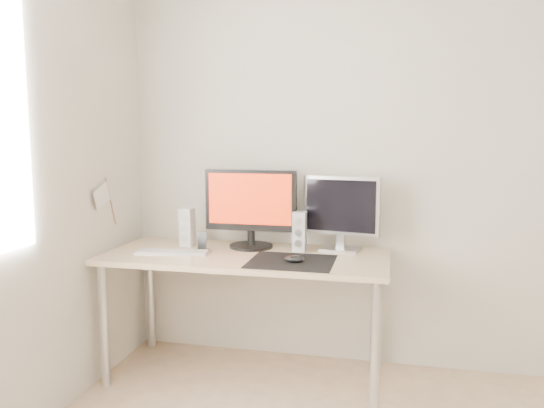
{
  "coord_description": "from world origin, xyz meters",
  "views": [
    {
      "loc": [
        -0.13,
        -1.46,
        1.4
      ],
      "look_at": [
        -0.8,
        1.46,
        1.01
      ],
      "focal_mm": 35.0,
      "sensor_mm": 36.0,
      "label": 1
    }
  ],
  "objects": [
    {
      "name": "pennant",
      "position": [
        -1.72,
        1.24,
        1.05
      ],
      "size": [
        0.01,
        0.23,
        0.29
      ],
      "color": "#A57F54",
      "rests_on": "wall_left"
    },
    {
      "name": "desk",
      "position": [
        -0.93,
        1.38,
        0.65
      ],
      "size": [
        1.6,
        0.7,
        0.73
      ],
      "color": "#D1B587",
      "rests_on": "ground"
    },
    {
      "name": "mouse",
      "position": [
        -0.62,
        1.22,
        0.75
      ],
      "size": [
        0.11,
        0.06,
        0.04
      ],
      "primitive_type": "ellipsoid",
      "color": "black",
      "rests_on": "mousepad"
    },
    {
      "name": "speaker_right",
      "position": [
        -0.65,
        1.52,
        0.85
      ],
      "size": [
        0.07,
        0.09,
        0.23
      ],
      "color": "silver",
      "rests_on": "desk"
    },
    {
      "name": "phone_dock",
      "position": [
        -1.19,
        1.38,
        0.76
      ],
      "size": [
        0.06,
        0.05,
        0.11
      ],
      "color": "black",
      "rests_on": "desk"
    },
    {
      "name": "mousepad",
      "position": [
        -0.64,
        1.25,
        0.73
      ],
      "size": [
        0.45,
        0.4,
        0.0
      ],
      "primitive_type": "cube",
      "color": "black",
      "rests_on": "desk"
    },
    {
      "name": "wall_back",
      "position": [
        0.0,
        1.75,
        1.25
      ],
      "size": [
        3.5,
        0.0,
        3.5
      ],
      "primitive_type": "plane",
      "rotation": [
        1.57,
        0.0,
        0.0
      ],
      "color": "white",
      "rests_on": "ground"
    },
    {
      "name": "main_monitor",
      "position": [
        -0.95,
        1.55,
        0.98
      ],
      "size": [
        0.55,
        0.26,
        0.47
      ],
      "color": "black",
      "rests_on": "desk"
    },
    {
      "name": "speaker_left",
      "position": [
        -1.34,
        1.51,
        0.85
      ],
      "size": [
        0.07,
        0.09,
        0.23
      ],
      "color": "white",
      "rests_on": "desk"
    },
    {
      "name": "second_monitor",
      "position": [
        -0.42,
        1.59,
        0.97
      ],
      "size": [
        0.45,
        0.2,
        0.43
      ],
      "color": "silver",
      "rests_on": "desk"
    },
    {
      "name": "keyboard",
      "position": [
        -1.34,
        1.3,
        0.74
      ],
      "size": [
        0.43,
        0.17,
        0.02
      ],
      "color": "silver",
      "rests_on": "desk"
    }
  ]
}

